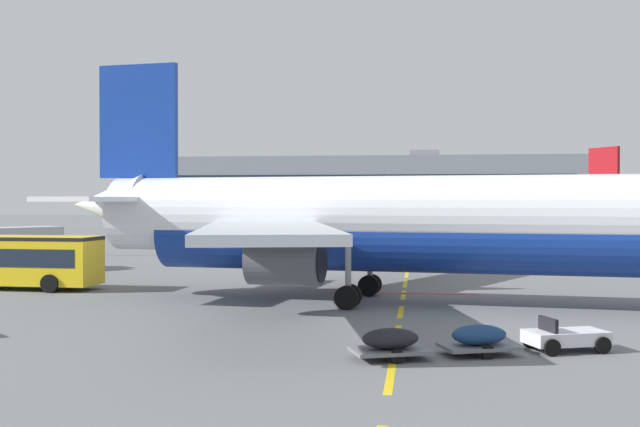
{
  "coord_description": "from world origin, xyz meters",
  "views": [
    {
      "loc": [
        18.78,
        -20.35,
        4.98
      ],
      "look_at": [
        14.12,
        16.82,
        4.38
      ],
      "focal_mm": 44.16,
      "sensor_mm": 36.0,
      "label": 1
    }
  ],
  "objects_px": {
    "airliner_foreground": "(388,222)",
    "catering_truck": "(35,248)",
    "airliner_far_center": "(526,218)",
    "baggage_train": "(480,339)"
  },
  "relations": [
    {
      "from": "airliner_foreground",
      "to": "catering_truck",
      "type": "height_order",
      "value": "airliner_foreground"
    },
    {
      "from": "airliner_foreground",
      "to": "airliner_far_center",
      "type": "xyz_separation_m",
      "value": [
        12.44,
        44.47,
        -0.77
      ]
    },
    {
      "from": "airliner_foreground",
      "to": "baggage_train",
      "type": "distance_m",
      "value": 13.62
    },
    {
      "from": "catering_truck",
      "to": "airliner_foreground",
      "type": "bearing_deg",
      "value": -29.46
    },
    {
      "from": "airliner_far_center",
      "to": "catering_truck",
      "type": "distance_m",
      "value": 48.51
    },
    {
      "from": "airliner_foreground",
      "to": "airliner_far_center",
      "type": "bearing_deg",
      "value": 74.37
    },
    {
      "from": "airliner_far_center",
      "to": "baggage_train",
      "type": "bearing_deg",
      "value": -98.94
    },
    {
      "from": "airliner_far_center",
      "to": "catering_truck",
      "type": "relative_size",
      "value": 3.69
    },
    {
      "from": "catering_truck",
      "to": "baggage_train",
      "type": "bearing_deg",
      "value": -43.08
    },
    {
      "from": "catering_truck",
      "to": "baggage_train",
      "type": "height_order",
      "value": "catering_truck"
    }
  ]
}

